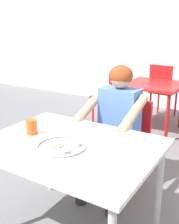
{
  "coord_description": "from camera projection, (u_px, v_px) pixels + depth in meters",
  "views": [
    {
      "loc": [
        0.95,
        -1.38,
        1.48
      ],
      "look_at": [
        -0.04,
        0.22,
        0.89
      ],
      "focal_mm": 43.64,
      "sensor_mm": 36.0,
      "label": 1
    }
  ],
  "objects": [
    {
      "name": "chair_red_far",
      "position": [
        162.0,
        88.0,
        4.46
      ],
      "size": [
        0.43,
        0.45,
        0.9
      ],
      "color": "red",
      "rests_on": "ground"
    },
    {
      "name": "chair_red_left",
      "position": [
        111.0,
        94.0,
        4.23
      ],
      "size": [
        0.44,
        0.43,
        0.83
      ],
      "color": "red",
      "rests_on": "ground"
    },
    {
      "name": "drinking_cup",
      "position": [
        32.0,
        126.0,
        1.94
      ],
      "size": [
        0.08,
        0.08,
        0.11
      ],
      "color": "#D84C19",
      "rests_on": "table_foreground"
    },
    {
      "name": "thali_tray",
      "position": [
        62.0,
        146.0,
        1.73
      ],
      "size": [
        0.32,
        0.32,
        0.03
      ],
      "color": "#B7BABF",
      "rests_on": "table_foreground"
    },
    {
      "name": "chair_foreground",
      "position": [
        125.0,
        136.0,
        2.6
      ],
      "size": [
        0.44,
        0.44,
        0.82
      ],
      "color": "red",
      "rests_on": "ground"
    },
    {
      "name": "table_background_red",
      "position": [
        153.0,
        90.0,
        3.91
      ],
      "size": [
        0.78,
        0.84,
        0.71
      ],
      "color": "red",
      "rests_on": "ground"
    },
    {
      "name": "diner_foreground",
      "position": [
        115.0,
        121.0,
        2.36
      ],
      "size": [
        0.49,
        0.56,
        1.17
      ],
      "color": "#2C2C2C",
      "rests_on": "ground"
    },
    {
      "name": "table_foreground",
      "position": [
        70.0,
        153.0,
        1.83
      ],
      "size": [
        1.15,
        0.88,
        0.74
      ],
      "color": "silver",
      "rests_on": "ground"
    }
  ]
}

